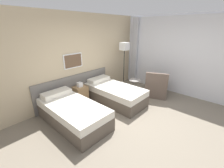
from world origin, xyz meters
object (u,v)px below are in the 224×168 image
at_px(bed_near_window, 114,94).
at_px(armchair, 156,87).
at_px(side_table, 135,84).
at_px(floor_lamp, 124,49).
at_px(nightstand, 80,94).
at_px(bed_near_door, 73,113).

xyz_separation_m(bed_near_window, armchair, (1.37, -0.77, 0.02)).
distance_m(bed_near_window, side_table, 1.04).
bearing_deg(floor_lamp, side_table, -103.68).
height_order(nightstand, floor_lamp, floor_lamp).
bearing_deg(bed_near_window, bed_near_door, 180.00).
height_order(side_table, armchair, armchair).
xyz_separation_m(bed_near_door, armchair, (2.94, -0.77, 0.02)).
height_order(bed_near_window, floor_lamp, floor_lamp).
xyz_separation_m(bed_near_door, floor_lamp, (2.76, 0.56, 1.24)).
bearing_deg(floor_lamp, armchair, -82.41).
xyz_separation_m(bed_near_window, side_table, (1.04, -0.07, 0.07)).
bearing_deg(bed_near_door, floor_lamp, 11.49).
relative_size(nightstand, armchair, 0.68).
bearing_deg(side_table, bed_near_door, 178.45).
relative_size(bed_near_door, side_table, 3.95).
bearing_deg(armchair, nightstand, 32.50).
height_order(bed_near_door, floor_lamp, floor_lamp).
distance_m(bed_near_door, floor_lamp, 3.08).
bearing_deg(side_table, armchair, -64.65).
bearing_deg(floor_lamp, nightstand, 174.99).
distance_m(bed_near_door, nightstand, 1.08).
relative_size(bed_near_window, armchair, 1.92).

